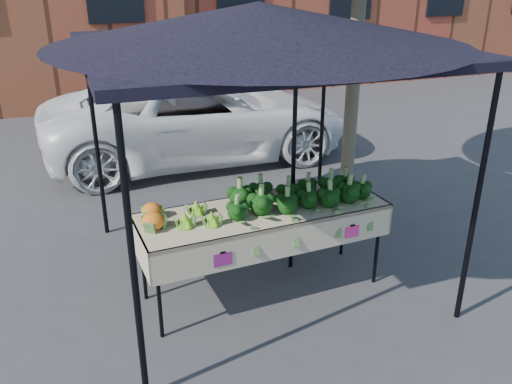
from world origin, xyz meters
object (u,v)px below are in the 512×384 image
Objects in this scene: canopy at (258,149)px; street_tree at (358,20)px; vehicle at (194,0)px; table at (263,251)px.

street_tree is at bearing 31.54° from canopy.
vehicle reaches higher than street_tree.
street_tree is (1.60, 0.98, 1.08)m from canopy.
canopy is at bearing 174.82° from vehicle.
canopy is (0.10, 0.41, 0.92)m from table.
canopy is at bearing 76.30° from table.
table is 2.97m from street_tree.
canopy is 2.17m from street_tree.
table is 0.77× the size of canopy.
vehicle is 1.04× the size of street_tree.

